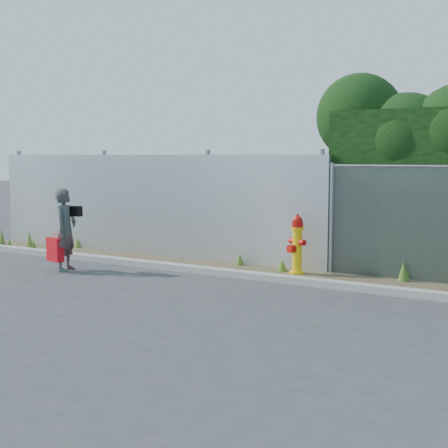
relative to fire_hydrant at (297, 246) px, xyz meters
name	(u,v)px	position (x,y,z in m)	size (l,w,h in m)	color
ground	(194,299)	(-0.56, -2.57, -0.54)	(80.00, 80.00, 0.00)	#37373A
curb	(250,275)	(-0.56, -0.77, -0.48)	(16.00, 0.22, 0.12)	gray
weed_strip	(265,268)	(-0.56, -0.18, -0.44)	(16.00, 1.30, 0.52)	#4A3F2A
corrugated_fence	(145,205)	(-3.81, 0.44, 0.56)	(8.50, 0.21, 2.30)	#BABDC2
fire_hydrant	(297,246)	(0.00, 0.00, 0.00)	(0.37, 0.33, 1.12)	yellow
woman	(66,230)	(-3.93, -1.85, 0.24)	(0.57, 0.38, 1.57)	#10665A
red_tote_bag	(55,250)	(-4.04, -2.03, -0.12)	(0.40, 0.15, 0.52)	red
black_shoulder_bag	(76,211)	(-3.81, -1.70, 0.59)	(0.26, 0.11, 0.19)	black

